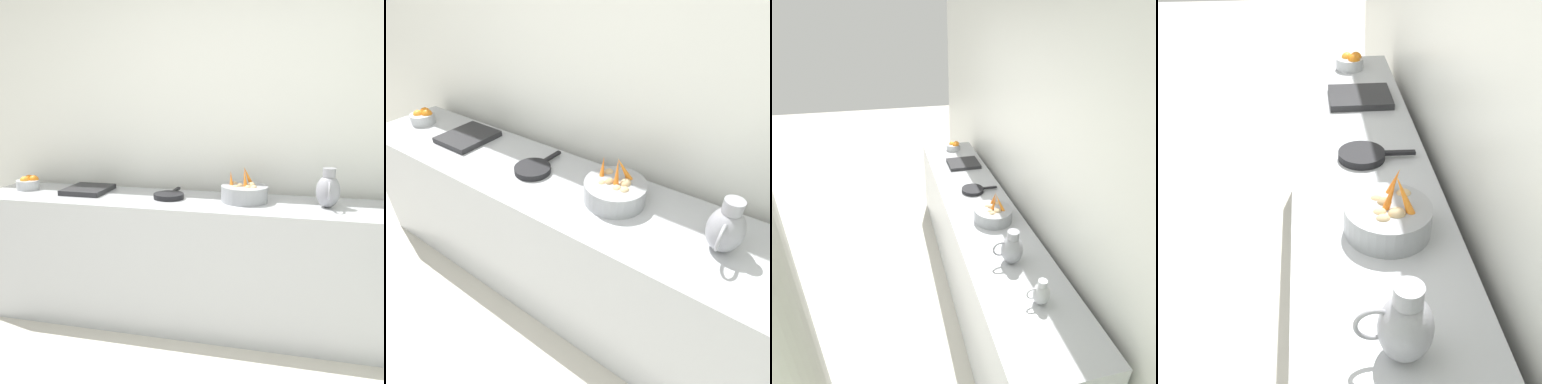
{
  "view_description": "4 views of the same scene",
  "coord_description": "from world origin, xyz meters",
  "views": [
    {
      "loc": [
        1.33,
        0.47,
        1.59
      ],
      "look_at": [
        -1.43,
        -0.2,
        0.97
      ],
      "focal_mm": 41.78,
      "sensor_mm": 36.0,
      "label": 1
    },
    {
      "loc": [
        -0.4,
        0.74,
        1.89
      ],
      "look_at": [
        -1.37,
        0.04,
        1.03
      ],
      "focal_mm": 30.58,
      "sensor_mm": 36.0,
      "label": 2
    },
    {
      "loc": [
        -0.81,
        2.34,
        2.42
      ],
      "look_at": [
        -1.38,
        -0.08,
        1.07
      ],
      "focal_mm": 31.42,
      "sensor_mm": 36.0,
      "label": 3
    },
    {
      "loc": [
        -1.33,
        1.5,
        2.01
      ],
      "look_at": [
        -1.46,
        -0.0,
        0.98
      ],
      "focal_mm": 46.3,
      "sensor_mm": 36.0,
      "label": 4
    }
  ],
  "objects": [
    {
      "name": "tile_wall_left",
      "position": [
        -1.95,
        0.4,
        1.5
      ],
      "size": [
        0.1,
        7.61,
        3.0
      ],
      "primitive_type": "cube",
      "color": "silver",
      "rests_on": "ground_plane"
    },
    {
      "name": "orange_bowl",
      "position": [
        -1.59,
        -1.52,
        0.93
      ],
      "size": [
        0.17,
        0.17,
        0.1
      ],
      "color": "#ADAFB5",
      "rests_on": "prep_counter"
    },
    {
      "name": "skillet_on_counter",
      "position": [
        -1.55,
        -0.4,
        0.9
      ],
      "size": [
        0.35,
        0.21,
        0.03
      ],
      "color": "black",
      "rests_on": "prep_counter"
    },
    {
      "name": "metal_pitcher_tall",
      "position": [
        -1.54,
        0.65,
        1.0
      ],
      "size": [
        0.21,
        0.15,
        0.25
      ],
      "color": "gray",
      "rests_on": "prep_counter"
    },
    {
      "name": "vegetable_colander",
      "position": [
        -1.58,
        0.12,
        0.94
      ],
      "size": [
        0.31,
        0.31,
        0.24
      ],
      "color": "gray",
      "rests_on": "prep_counter"
    },
    {
      "name": "prep_counter",
      "position": [
        -1.54,
        -0.1,
        0.44
      ],
      "size": [
        0.61,
        3.29,
        0.89
      ],
      "primitive_type": "cube",
      "color": "#ADAFB5",
      "rests_on": "ground_plane"
    },
    {
      "name": "counter_sink_basin",
      "position": [
        -1.6,
        -1.03,
        0.9
      ],
      "size": [
        0.34,
        0.3,
        0.04
      ],
      "primitive_type": "cube",
      "color": "#232326",
      "rests_on": "prep_counter"
    }
  ]
}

